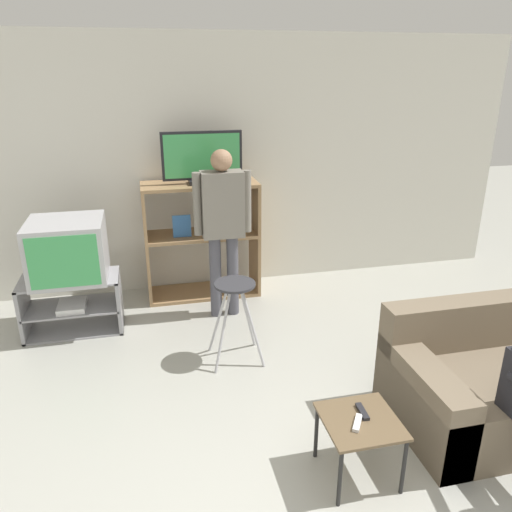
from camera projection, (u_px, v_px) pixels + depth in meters
The scene contains 11 objects.
wall_back at pixel (223, 166), 5.21m from camera, with size 6.40×0.06×2.60m.
tv_stand at pixel (73, 305), 4.51m from camera, with size 0.85×0.44×0.51m.
television_main at pixel (68, 250), 4.35m from camera, with size 0.64×0.62×0.53m.
media_shelf at pixel (202, 239), 5.12m from camera, with size 1.15×0.45×1.20m.
television_flat at pixel (202, 159), 4.81m from camera, with size 0.78×0.20×0.50m.
folding_stool at pixel (235, 299), 3.95m from camera, with size 0.42×0.37×0.69m.
snack_table at pixel (360, 427), 2.85m from camera, with size 0.43×0.43×0.39m.
remote_control_black at pixel (362, 412), 2.88m from camera, with size 0.04×0.14×0.02m, color #232328.
remote_control_white at pixel (358, 423), 2.79m from camera, with size 0.04×0.14×0.02m, color silver.
couch at pixel (506, 382), 3.38m from camera, with size 1.53×0.89×0.76m.
person_standing_adult at pixel (223, 219), 4.55m from camera, with size 0.53×0.20×1.60m.
Camera 1 is at (-0.83, -1.53, 2.27)m, focal length 35.00 mm.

